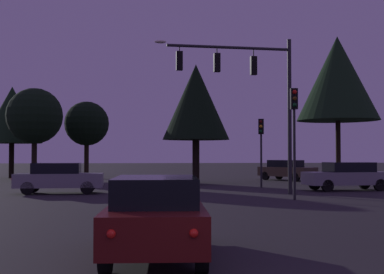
{
  "coord_description": "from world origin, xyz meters",
  "views": [
    {
      "loc": [
        -1.29,
        -5.25,
        1.94
      ],
      "look_at": [
        1.87,
        21.93,
        2.88
      ],
      "focal_mm": 47.56,
      "sensor_mm": 36.0,
      "label": 1
    }
  ],
  "objects_px": {
    "traffic_light_corner_left": "(294,121)",
    "tree_center_horizon": "(196,102)",
    "traffic_signal_mast_arm": "(249,83)",
    "car_crossing_right": "(347,176)",
    "tree_right_cluster": "(87,124)",
    "car_crossing_left": "(59,178)",
    "traffic_light_corner_right": "(261,139)",
    "car_far_lane": "(287,170)",
    "tree_behind_sign": "(338,78)",
    "tree_left_far": "(12,115)",
    "car_nearside_lane": "(156,215)",
    "tree_lot_edge": "(35,116)"
  },
  "relations": [
    {
      "from": "car_nearside_lane",
      "to": "tree_behind_sign",
      "type": "distance_m",
      "value": 26.2
    },
    {
      "from": "traffic_signal_mast_arm",
      "to": "car_crossing_right",
      "type": "distance_m",
      "value": 7.83
    },
    {
      "from": "car_crossing_left",
      "to": "tree_left_far",
      "type": "relative_size",
      "value": 0.58
    },
    {
      "from": "tree_behind_sign",
      "to": "tree_left_far",
      "type": "bearing_deg",
      "value": 154.0
    },
    {
      "from": "car_nearside_lane",
      "to": "tree_right_cluster",
      "type": "bearing_deg",
      "value": 97.36
    },
    {
      "from": "traffic_light_corner_right",
      "to": "tree_left_far",
      "type": "xyz_separation_m",
      "value": [
        -17.36,
        13.79,
        2.3
      ]
    },
    {
      "from": "car_crossing_left",
      "to": "tree_lot_edge",
      "type": "relative_size",
      "value": 0.64
    },
    {
      "from": "traffic_light_corner_left",
      "to": "tree_center_horizon",
      "type": "distance_m",
      "value": 13.17
    },
    {
      "from": "tree_left_far",
      "to": "tree_lot_edge",
      "type": "bearing_deg",
      "value": -60.24
    },
    {
      "from": "car_crossing_left",
      "to": "tree_left_far",
      "type": "height_order",
      "value": "tree_left_far"
    },
    {
      "from": "car_crossing_right",
      "to": "car_far_lane",
      "type": "relative_size",
      "value": 1.04
    },
    {
      "from": "car_nearside_lane",
      "to": "car_far_lane",
      "type": "bearing_deg",
      "value": 68.08
    },
    {
      "from": "car_far_lane",
      "to": "tree_behind_sign",
      "type": "bearing_deg",
      "value": -70.8
    },
    {
      "from": "traffic_light_corner_right",
      "to": "car_nearside_lane",
      "type": "distance_m",
      "value": 20.85
    },
    {
      "from": "traffic_light_corner_right",
      "to": "tree_behind_sign",
      "type": "distance_m",
      "value": 7.47
    },
    {
      "from": "traffic_light_corner_left",
      "to": "car_far_lane",
      "type": "xyz_separation_m",
      "value": [
        4.54,
        15.81,
        -2.57
      ]
    },
    {
      "from": "traffic_light_corner_right",
      "to": "tree_behind_sign",
      "type": "relative_size",
      "value": 0.42
    },
    {
      "from": "car_nearside_lane",
      "to": "car_crossing_right",
      "type": "xyz_separation_m",
      "value": [
        11.04,
        16.61,
        0.0
      ]
    },
    {
      "from": "car_crossing_right",
      "to": "car_nearside_lane",
      "type": "bearing_deg",
      "value": -123.61
    },
    {
      "from": "car_crossing_right",
      "to": "tree_center_horizon",
      "type": "height_order",
      "value": "tree_center_horizon"
    },
    {
      "from": "tree_left_far",
      "to": "car_crossing_right",
      "type": "bearing_deg",
      "value": -38.01
    },
    {
      "from": "car_crossing_left",
      "to": "car_crossing_right",
      "type": "relative_size",
      "value": 0.92
    },
    {
      "from": "traffic_light_corner_right",
      "to": "tree_right_cluster",
      "type": "relative_size",
      "value": 0.64
    },
    {
      "from": "car_crossing_right",
      "to": "tree_behind_sign",
      "type": "distance_m",
      "value": 8.35
    },
    {
      "from": "car_nearside_lane",
      "to": "car_crossing_right",
      "type": "relative_size",
      "value": 0.9
    },
    {
      "from": "car_crossing_left",
      "to": "car_far_lane",
      "type": "height_order",
      "value": "same"
    },
    {
      "from": "traffic_light_corner_right",
      "to": "tree_behind_sign",
      "type": "xyz_separation_m",
      "value": [
        5.77,
        2.51,
        4.03
      ]
    },
    {
      "from": "traffic_light_corner_right",
      "to": "tree_right_cluster",
      "type": "height_order",
      "value": "tree_right_cluster"
    },
    {
      "from": "tree_center_horizon",
      "to": "traffic_signal_mast_arm",
      "type": "bearing_deg",
      "value": -82.12
    },
    {
      "from": "car_far_lane",
      "to": "tree_behind_sign",
      "type": "relative_size",
      "value": 0.47
    },
    {
      "from": "tree_lot_edge",
      "to": "car_crossing_right",
      "type": "bearing_deg",
      "value": -32.7
    },
    {
      "from": "traffic_light_corner_left",
      "to": "tree_center_horizon",
      "type": "bearing_deg",
      "value": 101.92
    },
    {
      "from": "car_crossing_right",
      "to": "car_far_lane",
      "type": "height_order",
      "value": "same"
    },
    {
      "from": "tree_behind_sign",
      "to": "tree_center_horizon",
      "type": "relative_size",
      "value": 1.2
    },
    {
      "from": "tree_right_cluster",
      "to": "traffic_light_corner_left",
      "type": "bearing_deg",
      "value": -63.49
    },
    {
      "from": "traffic_light_corner_left",
      "to": "tree_right_cluster",
      "type": "relative_size",
      "value": 0.76
    },
    {
      "from": "tree_behind_sign",
      "to": "tree_left_far",
      "type": "height_order",
      "value": "tree_behind_sign"
    },
    {
      "from": "car_crossing_left",
      "to": "car_far_lane",
      "type": "xyz_separation_m",
      "value": [
        15.08,
        11.11,
        0.0
      ]
    },
    {
      "from": "traffic_light_corner_left",
      "to": "car_crossing_left",
      "type": "relative_size",
      "value": 1.1
    },
    {
      "from": "car_nearside_lane",
      "to": "tree_left_far",
      "type": "relative_size",
      "value": 0.57
    },
    {
      "from": "car_crossing_left",
      "to": "tree_right_cluster",
      "type": "bearing_deg",
      "value": 90.55
    },
    {
      "from": "car_nearside_lane",
      "to": "traffic_light_corner_left",
      "type": "bearing_deg",
      "value": 60.68
    },
    {
      "from": "traffic_light_corner_right",
      "to": "car_far_lane",
      "type": "distance_m",
      "value": 8.95
    },
    {
      "from": "tree_left_far",
      "to": "traffic_light_corner_right",
      "type": "bearing_deg",
      "value": -38.46
    },
    {
      "from": "car_nearside_lane",
      "to": "tree_left_far",
      "type": "xyz_separation_m",
      "value": [
        -10.32,
        33.31,
        4.38
      ]
    },
    {
      "from": "car_far_lane",
      "to": "tree_behind_sign",
      "type": "height_order",
      "value": "tree_behind_sign"
    },
    {
      "from": "car_crossing_left",
      "to": "traffic_light_corner_left",
      "type": "bearing_deg",
      "value": -24.04
    },
    {
      "from": "car_crossing_left",
      "to": "tree_lot_edge",
      "type": "height_order",
      "value": "tree_lot_edge"
    },
    {
      "from": "traffic_signal_mast_arm",
      "to": "tree_left_far",
      "type": "relative_size",
      "value": 1.01
    },
    {
      "from": "traffic_signal_mast_arm",
      "to": "tree_center_horizon",
      "type": "relative_size",
      "value": 0.95
    }
  ]
}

